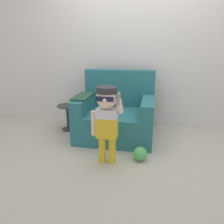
# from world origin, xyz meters

# --- Properties ---
(ground_plane) EXTENTS (10.00, 10.00, 0.00)m
(ground_plane) POSITION_xyz_m (0.00, 0.00, 0.00)
(ground_plane) COLOR #BCB29E
(wall_back) EXTENTS (10.00, 0.05, 2.60)m
(wall_back) POSITION_xyz_m (0.00, 0.60, 1.30)
(wall_back) COLOR silver
(wall_back) RESTS_ON ground_plane
(armchair) EXTENTS (1.09, 0.90, 0.94)m
(armchair) POSITION_xyz_m (-0.23, 0.05, 0.32)
(armchair) COLOR #286B70
(armchair) RESTS_ON ground_plane
(person_child) EXTENTS (0.36, 0.27, 0.88)m
(person_child) POSITION_xyz_m (-0.19, -0.77, 0.59)
(person_child) COLOR gold
(person_child) RESTS_ON ground_plane
(side_table) EXTENTS (0.33, 0.33, 0.41)m
(side_table) POSITION_xyz_m (-1.01, 0.12, 0.25)
(side_table) COLOR #333333
(side_table) RESTS_ON ground_plane
(toy_ball) EXTENTS (0.17, 0.17, 0.17)m
(toy_ball) POSITION_xyz_m (0.18, -0.66, 0.08)
(toy_ball) COLOR #4CB256
(toy_ball) RESTS_ON ground_plane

